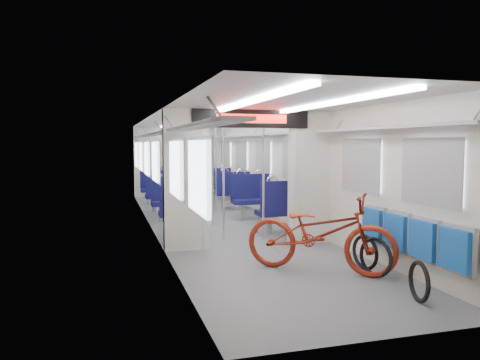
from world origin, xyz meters
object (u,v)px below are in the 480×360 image
(seat_bay_far_left, at_px, (160,188))
(seat_bay_near_left, at_px, (176,202))
(seat_bay_near_right, at_px, (266,199))
(stanchion_near_left, at_px, (224,177))
(flip_bench, at_px, (410,235))
(bike_hoop_a, at_px, (419,284))
(bike_hoop_c, at_px, (365,254))
(stanchion_near_right, at_px, (263,176))
(stanchion_far_left, at_px, (189,168))
(seat_bay_far_right, at_px, (224,185))
(stanchion_far_right, at_px, (216,167))
(bicycle, at_px, (320,233))
(bike_hoop_b, at_px, (376,259))

(seat_bay_far_left, bearing_deg, seat_bay_near_left, -90.00)
(seat_bay_near_right, bearing_deg, stanchion_near_left, -134.27)
(flip_bench, height_order, seat_bay_near_right, seat_bay_near_right)
(bike_hoop_a, distance_m, bike_hoop_c, 1.33)
(seat_bay_near_right, bearing_deg, stanchion_near_right, -110.68)
(seat_bay_far_left, distance_m, stanchion_far_left, 1.80)
(seat_bay_far_left, distance_m, seat_bay_far_right, 1.88)
(bike_hoop_c, height_order, stanchion_near_right, stanchion_near_right)
(stanchion_far_left, relative_size, stanchion_far_right, 1.00)
(bicycle, bearing_deg, flip_bench, -87.50)
(seat_bay_far_left, bearing_deg, stanchion_near_right, -74.71)
(stanchion_far_right, bearing_deg, bike_hoop_b, -83.39)
(seat_bay_near_left, height_order, seat_bay_near_right, seat_bay_near_right)
(bike_hoop_c, xyz_separation_m, stanchion_near_right, (-0.68, 2.33, 0.93))
(bicycle, distance_m, stanchion_near_left, 2.60)
(flip_bench, bearing_deg, bike_hoop_a, -119.07)
(bike_hoop_b, relative_size, stanchion_far_right, 0.23)
(bike_hoop_c, xyz_separation_m, stanchion_near_left, (-1.38, 2.50, 0.93))
(flip_bench, xyz_separation_m, stanchion_near_left, (-1.66, 3.09, 0.57))
(bike_hoop_b, bearing_deg, stanchion_far_left, 103.65)
(stanchion_near_right, bearing_deg, stanchion_near_left, 165.75)
(bike_hoop_a, xyz_separation_m, seat_bay_far_right, (-0.01, 8.71, 0.34))
(bike_hoop_b, xyz_separation_m, seat_bay_near_left, (-1.96, 4.43, 0.29))
(seat_bay_near_left, distance_m, seat_bay_near_right, 1.90)
(bike_hoop_b, height_order, seat_bay_near_left, seat_bay_near_left)
(bike_hoop_a, bearing_deg, bike_hoop_c, 84.48)
(seat_bay_near_right, relative_size, seat_bay_far_right, 1.08)
(stanchion_far_left, height_order, stanchion_far_right, same)
(bike_hoop_a, bearing_deg, flip_bench, 60.93)
(stanchion_near_right, bearing_deg, stanchion_far_left, 103.87)
(bike_hoop_c, distance_m, stanchion_near_left, 3.00)
(seat_bay_far_right, relative_size, stanchion_near_left, 0.90)
(seat_bay_far_right, xyz_separation_m, stanchion_far_left, (-1.34, -1.83, 0.61))
(seat_bay_far_right, height_order, stanchion_far_left, stanchion_far_left)
(bike_hoop_a, height_order, stanchion_near_left, stanchion_near_left)
(seat_bay_near_left, relative_size, stanchion_near_left, 0.84)
(stanchion_near_right, distance_m, stanchion_far_left, 3.32)
(flip_bench, bearing_deg, seat_bay_near_right, 95.48)
(seat_bay_near_right, relative_size, stanchion_far_left, 0.97)
(bike_hoop_b, relative_size, stanchion_near_right, 0.23)
(bike_hoop_b, distance_m, seat_bay_near_right, 4.13)
(seat_bay_far_left, height_order, stanchion_near_right, stanchion_near_right)
(bike_hoop_a, height_order, stanchion_far_left, stanchion_far_left)
(stanchion_far_left, bearing_deg, bike_hoop_a, -78.89)
(seat_bay_near_right, xyz_separation_m, stanchion_near_right, (-0.55, -1.45, 0.59))
(bicycle, height_order, stanchion_far_left, stanchion_far_left)
(seat_bay_far_right, bearing_deg, bike_hoop_a, -89.95)
(stanchion_near_left, bearing_deg, bike_hoop_b, -64.94)
(bike_hoop_b, distance_m, stanchion_near_right, 2.89)
(stanchion_near_right, bearing_deg, bicycle, -88.99)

